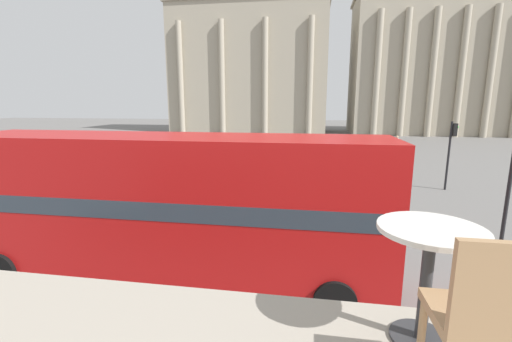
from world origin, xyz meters
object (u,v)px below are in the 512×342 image
at_px(cafe_dining_table, 428,259).
at_px(pedestrian_yellow, 276,161).
at_px(double_decker_bus, 171,202).
at_px(cafe_chair_0, 486,318).
at_px(pedestrian_grey, 231,185).
at_px(plaza_building_left, 250,69).
at_px(plaza_building_right, 446,65).
at_px(pedestrian_white, 397,143).
at_px(pedestrian_blue, 334,153).
at_px(traffic_light_mid, 451,146).

distance_m(cafe_dining_table, pedestrian_yellow, 21.40).
distance_m(double_decker_bus, cafe_chair_0, 8.37).
bearing_deg(pedestrian_grey, plaza_building_left, -114.49).
bearing_deg(double_decker_bus, plaza_building_right, 58.84).
xyz_separation_m(pedestrian_grey, pedestrian_white, (11.91, 18.89, 0.12)).
height_order(plaza_building_right, pedestrian_yellow, plaza_building_right).
bearing_deg(pedestrian_white, cafe_chair_0, 138.08).
relative_size(cafe_dining_table, plaza_building_right, 0.03).
bearing_deg(cafe_dining_table, plaza_building_right, 71.30).
bearing_deg(cafe_dining_table, cafe_chair_0, -81.89).
bearing_deg(pedestrian_blue, cafe_chair_0, -65.71).
xyz_separation_m(traffic_light_mid, pedestrian_white, (0.44, 14.27, -1.49)).
distance_m(cafe_dining_table, traffic_light_mid, 19.75).
bearing_deg(pedestrian_white, double_decker_bus, 126.40).
xyz_separation_m(double_decker_bus, plaza_building_right, (24.12, 51.93, 8.55)).
relative_size(plaza_building_right, pedestrian_blue, 15.99).
xyz_separation_m(plaza_building_left, pedestrian_white, (19.01, -25.01, -9.48)).
bearing_deg(pedestrian_yellow, pedestrian_blue, -150.49).
xyz_separation_m(plaza_building_right, traffic_light_mid, (-12.79, -39.83, -8.27)).
distance_m(cafe_dining_table, plaza_building_left, 59.24).
bearing_deg(pedestrian_white, plaza_building_left, 7.71).
bearing_deg(plaza_building_right, pedestrian_grey, -118.62).
distance_m(plaza_building_left, traffic_light_mid, 44.17).
relative_size(cafe_dining_table, traffic_light_mid, 0.19).
bearing_deg(cafe_chair_0, pedestrian_white, 73.48).
distance_m(cafe_dining_table, plaza_building_right, 61.89).
height_order(plaza_building_left, pedestrian_white, plaza_building_left).
distance_m(pedestrian_blue, pedestrian_yellow, 5.62).
height_order(cafe_chair_0, pedestrian_yellow, cafe_chair_0).
bearing_deg(double_decker_bus, cafe_dining_table, -61.48).
xyz_separation_m(pedestrian_grey, pedestrian_yellow, (1.43, 7.14, 0.06)).
distance_m(double_decker_bus, cafe_dining_table, 7.91).
relative_size(cafe_chair_0, pedestrian_white, 0.51).
height_order(traffic_light_mid, pedestrian_yellow, traffic_light_mid).
height_order(plaza_building_right, traffic_light_mid, plaza_building_right).
bearing_deg(traffic_light_mid, cafe_dining_table, -110.61).
distance_m(pedestrian_grey, pedestrian_white, 22.33).
xyz_separation_m(pedestrian_blue, pedestrian_white, (6.37, 7.90, -0.02)).
relative_size(double_decker_bus, pedestrian_grey, 7.15).
distance_m(cafe_dining_table, pedestrian_white, 33.66).
height_order(pedestrian_blue, pedestrian_yellow, pedestrian_blue).
relative_size(plaza_building_left, pedestrian_white, 14.77).
bearing_deg(plaza_building_right, pedestrian_yellow, -121.46).
relative_size(plaza_building_left, traffic_light_mid, 6.82).
height_order(plaza_building_right, pedestrian_white, plaza_building_right).
height_order(traffic_light_mid, pedestrian_white, traffic_light_mid).
height_order(plaza_building_left, traffic_light_mid, plaza_building_left).
bearing_deg(pedestrian_white, plaza_building_right, -55.31).
height_order(cafe_dining_table, traffic_light_mid, cafe_dining_table).
relative_size(pedestrian_grey, pedestrian_yellow, 0.95).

